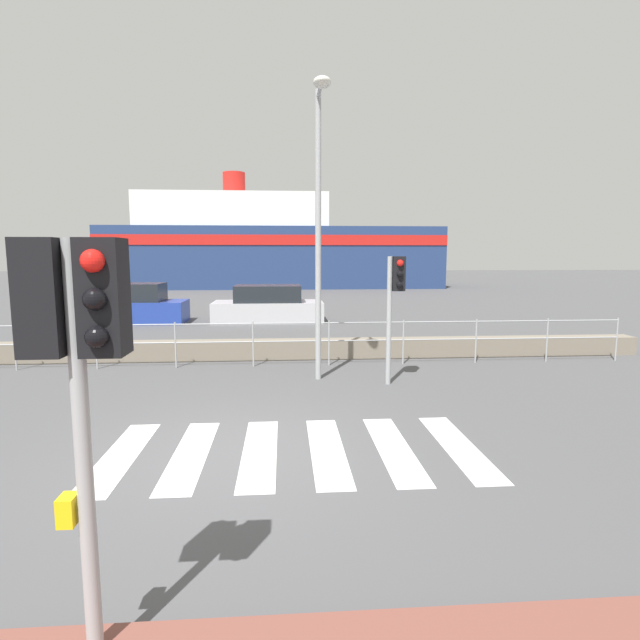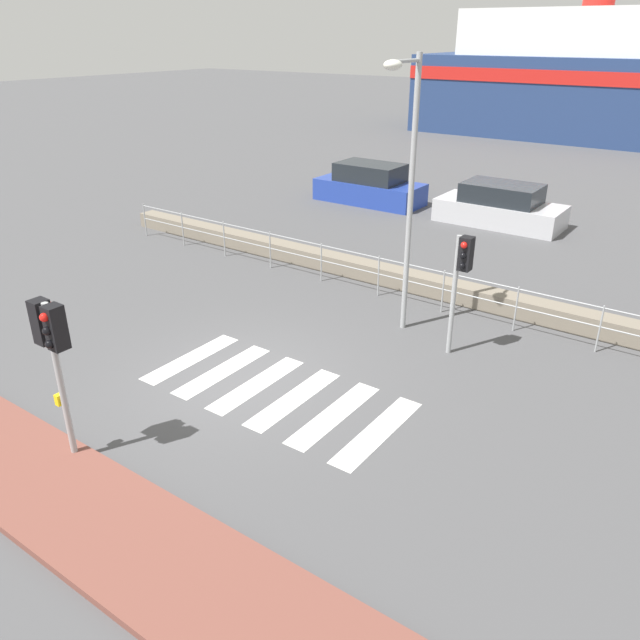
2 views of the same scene
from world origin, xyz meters
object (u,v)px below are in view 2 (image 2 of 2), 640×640
traffic_light_near (52,340)px  traffic_light_far (461,270)px  parked_car_silver (500,207)px  ferry_boat (629,86)px  parked_car_blue (370,186)px  streetlamp (407,169)px

traffic_light_near → traffic_light_far: traffic_light_near is taller
traffic_light_near → parked_car_silver: traffic_light_near is taller
ferry_boat → parked_car_silver: (0.75, -22.24, -2.56)m
traffic_light_far → parked_car_silver: size_ratio=0.60×
parked_car_blue → parked_car_silver: parked_car_blue is taller
parked_car_silver → traffic_light_far: bearing=-74.2°
traffic_light_far → ferry_boat: ferry_boat is taller
traffic_light_far → parked_car_silver: (-2.82, 9.94, -1.28)m
traffic_light_far → ferry_boat: bearing=96.3°
traffic_light_near → streetlamp: size_ratio=0.46×
ferry_boat → parked_car_blue: 22.84m
parked_car_blue → streetlamp: bearing=-55.4°
traffic_light_near → ferry_boat: size_ratio=0.10×
parked_car_blue → parked_car_silver: 5.32m
traffic_light_near → ferry_boat: bearing=90.2°
streetlamp → ferry_boat: size_ratio=0.22×
traffic_light_far → parked_car_blue: traffic_light_far is taller
traffic_light_far → parked_car_silver: traffic_light_far is taller
ferry_boat → parked_car_silver: size_ratio=6.21×
traffic_light_near → parked_car_silver: (0.60, 16.70, -1.49)m
ferry_boat → parked_car_blue: (-4.57, -22.24, -2.51)m
streetlamp → traffic_light_far: bearing=-11.2°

